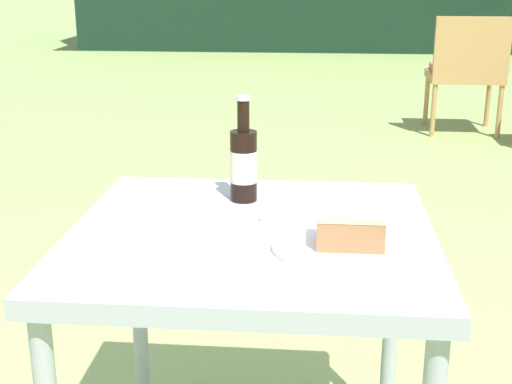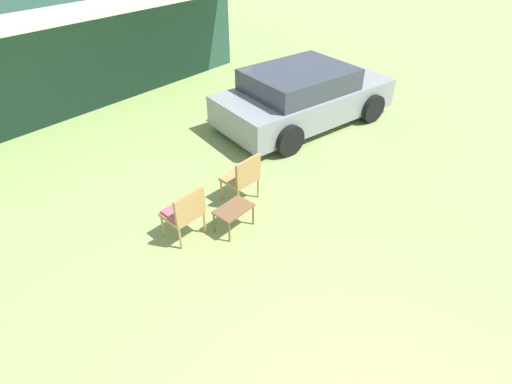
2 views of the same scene
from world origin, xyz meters
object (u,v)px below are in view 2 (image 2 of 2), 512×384
(wicker_chair_cushioned, at_px, (184,211))
(garden_side_table, at_px, (234,211))
(parked_car, at_px, (303,96))
(wicker_chair_plain, at_px, (243,176))

(wicker_chair_cushioned, bearing_deg, garden_side_table, 147.16)
(garden_side_table, bearing_deg, wicker_chair_cushioned, 146.32)
(garden_side_table, bearing_deg, parked_car, 21.01)
(wicker_chair_plain, relative_size, garden_side_table, 1.49)
(parked_car, height_order, wicker_chair_cushioned, parked_car)
(wicker_chair_cushioned, relative_size, wicker_chair_plain, 1.00)
(parked_car, xyz_separation_m, garden_side_table, (-3.73, -1.43, -0.28))
(wicker_chair_plain, xyz_separation_m, garden_side_table, (-0.63, -0.39, -0.15))
(parked_car, relative_size, garden_side_table, 7.39)
(wicker_chair_plain, bearing_deg, parked_car, -159.22)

